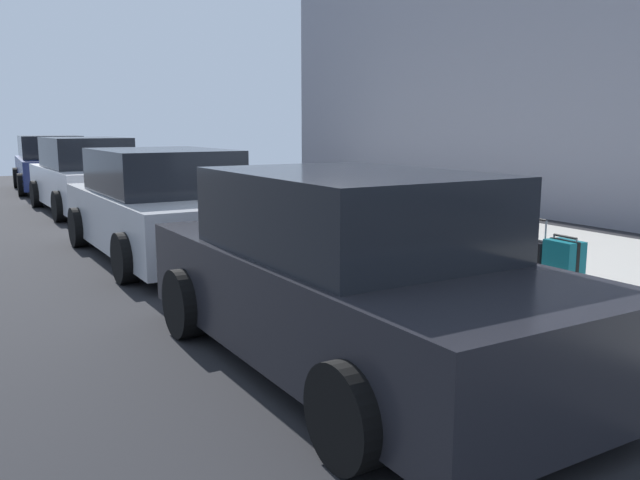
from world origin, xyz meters
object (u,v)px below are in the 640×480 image
(suitcase_teal_7, at_px, (360,232))
(suitcase_maroon_9, at_px, (330,215))
(parked_car_silver_1, at_px, (163,206))
(parked_car_navy_3, at_px, (51,165))
(suitcase_silver_6, at_px, (385,227))
(parked_car_white_2, at_px, (87,177))
(bollard_post, at_px, (277,202))
(suitcase_red_3, at_px, (449,249))
(suitcase_olive_5, at_px, (405,242))
(suitcase_maroon_2, at_px, (484,260))
(suitcase_black_8, at_px, (346,223))
(suitcase_teal_0, at_px, (563,273))
(suitcase_navy_4, at_px, (426,239))
(suitcase_black_1, at_px, (529,267))
(parked_car_charcoal_0, at_px, (350,276))
(fire_hydrant, at_px, (300,207))

(suitcase_teal_7, distance_m, suitcase_maroon_9, 1.02)
(parked_car_silver_1, bearing_deg, parked_car_navy_3, 0.00)
(suitcase_silver_6, xyz_separation_m, parked_car_white_2, (8.09, 2.57, 0.26))
(bollard_post, bearing_deg, suitcase_red_3, -178.92)
(suitcase_red_3, relative_size, parked_car_navy_3, 0.20)
(suitcase_maroon_9, bearing_deg, suitcase_olive_5, 180.00)
(parked_car_silver_1, distance_m, parked_car_white_2, 6.01)
(parked_car_navy_3, bearing_deg, suitcase_maroon_2, -170.93)
(suitcase_maroon_2, bearing_deg, suitcase_silver_6, -1.48)
(suitcase_black_8, height_order, parked_car_silver_1, parked_car_silver_1)
(suitcase_teal_0, distance_m, parked_car_silver_1, 5.80)
(suitcase_maroon_2, xyz_separation_m, suitcase_maroon_9, (3.52, -0.03, 0.10))
(suitcase_maroon_9, distance_m, bollard_post, 1.63)
(suitcase_navy_4, relative_size, suitcase_olive_5, 1.38)
(suitcase_red_3, relative_size, suitcase_navy_4, 1.19)
(suitcase_maroon_9, bearing_deg, suitcase_silver_6, -179.02)
(suitcase_black_1, distance_m, parked_car_silver_1, 5.39)
(parked_car_charcoal_0, bearing_deg, suitcase_teal_7, -34.24)
(parked_car_charcoal_0, bearing_deg, suitcase_maroon_2, -66.40)
(suitcase_black_1, relative_size, parked_car_navy_3, 0.18)
(suitcase_olive_5, height_order, suitcase_silver_6, suitcase_silver_6)
(suitcase_black_8, xyz_separation_m, parked_car_charcoal_0, (-4.09, 2.51, 0.28))
(suitcase_navy_4, distance_m, suitcase_black_8, 1.95)
(suitcase_red_3, xyz_separation_m, suitcase_silver_6, (1.48, -0.10, 0.06))
(suitcase_navy_4, bearing_deg, suitcase_olive_5, -4.87)
(suitcase_silver_6, distance_m, parked_car_white_2, 8.50)
(parked_car_white_2, bearing_deg, parked_car_charcoal_0, -180.00)
(suitcase_maroon_9, height_order, bollard_post, suitcase_maroon_9)
(suitcase_red_3, bearing_deg, suitcase_olive_5, -4.45)
(suitcase_maroon_2, distance_m, suitcase_black_8, 2.99)
(suitcase_maroon_2, height_order, parked_car_silver_1, parked_car_silver_1)
(suitcase_maroon_2, height_order, parked_car_navy_3, parked_car_navy_3)
(suitcase_black_8, height_order, parked_car_white_2, parked_car_white_2)
(suitcase_olive_5, bearing_deg, parked_car_charcoal_0, 135.86)
(suitcase_olive_5, xyz_separation_m, parked_car_charcoal_0, (-2.63, 2.55, 0.35))
(suitcase_olive_5, distance_m, fire_hydrant, 3.00)
(fire_hydrant, bearing_deg, suitcase_silver_6, -179.15)
(suitcase_maroon_9, distance_m, parked_car_white_2, 7.09)
(suitcase_olive_5, bearing_deg, parked_car_silver_1, 44.43)
(suitcase_red_3, height_order, suitcase_silver_6, suitcase_silver_6)
(parked_car_charcoal_0, xyz_separation_m, parked_car_navy_3, (16.89, -0.00, 0.03))
(suitcase_teal_7, distance_m, suitcase_black_8, 0.49)
(suitcase_teal_0, height_order, suitcase_maroon_2, suitcase_maroon_2)
(bollard_post, relative_size, parked_car_white_2, 0.19)
(fire_hydrant, bearing_deg, parked_car_navy_3, 12.68)
(suitcase_black_8, distance_m, parked_car_white_2, 7.57)
(suitcase_navy_4, height_order, bollard_post, bollard_post)
(suitcase_black_1, distance_m, suitcase_black_8, 3.57)
(suitcase_silver_6, distance_m, bollard_post, 3.11)
(suitcase_black_1, bearing_deg, suitcase_silver_6, 0.85)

